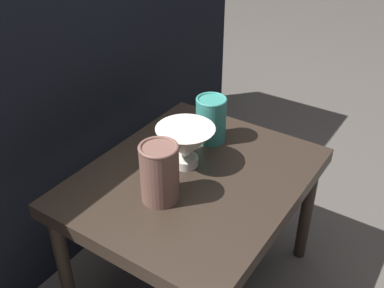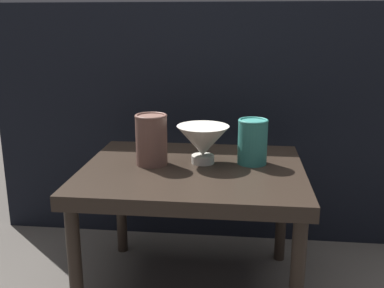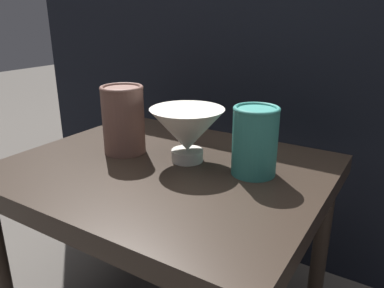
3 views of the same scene
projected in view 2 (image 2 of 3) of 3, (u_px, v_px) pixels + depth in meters
table at (193, 182)px, 1.30m from camera, size 0.63×0.52×0.40m
couch_backdrop at (209, 113)px, 1.88m from camera, size 1.58×0.50×0.87m
bowl at (203, 142)px, 1.31m from camera, size 0.15×0.15×0.11m
vase_textured_left at (151, 139)px, 1.29m from camera, size 0.09×0.09×0.15m
vase_colorful_right at (253, 141)px, 1.30m from camera, size 0.09×0.09×0.13m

